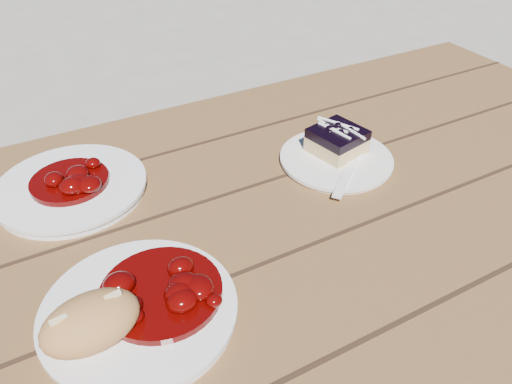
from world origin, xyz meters
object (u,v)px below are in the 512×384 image
picnic_table (138,345)px  blueberry_cake (337,140)px  dessert_plate (336,160)px  main_plate (140,312)px  bread_roll (91,322)px  second_plate (72,188)px

picnic_table → blueberry_cake: 0.46m
dessert_plate → blueberry_cake: bearing=56.3°
blueberry_cake → dessert_plate: bearing=-135.7°
main_plate → dessert_plate: (0.40, 0.16, -0.00)m
bread_roll → blueberry_cake: 0.50m
picnic_table → bread_roll: (-0.06, -0.11, 0.21)m
bread_roll → dessert_plate: 0.49m
main_plate → second_plate: bearing=93.3°
picnic_table → main_plate: main_plate is taller
bread_roll → second_plate: size_ratio=0.48×
dessert_plate → bread_roll: bearing=-158.5°
main_plate → bread_roll: size_ratio=2.08×
bread_roll → second_plate: bread_roll is taller
blueberry_cake → second_plate: (-0.43, 0.11, -0.02)m
dessert_plate → second_plate: 0.44m
picnic_table → dessert_plate: dessert_plate is taller
picnic_table → second_plate: second_plate is taller
picnic_table → second_plate: 0.26m
dessert_plate → main_plate: bearing=-158.2°
bread_roll → second_plate: 0.31m
bread_roll → dessert_plate: bearing=21.5°
main_plate → second_plate: same height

